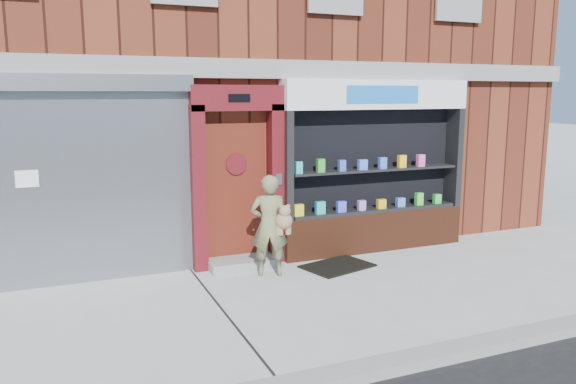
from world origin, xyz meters
TOP-DOWN VIEW (x-y plane):
  - ground at (0.00, 0.00)m, footprint 80.00×80.00m
  - curb at (0.00, -2.15)m, footprint 60.00×0.30m
  - building at (-0.00, 5.99)m, footprint 12.00×8.16m
  - shutter_bay at (-3.00, 1.93)m, footprint 3.10×0.30m
  - red_door_bay at (-0.75, 1.86)m, footprint 1.52×0.58m
  - pharmacy_bay at (1.75, 1.81)m, footprint 3.50×0.41m
  - woman at (-0.47, 1.17)m, footprint 0.66×0.53m
  - doormat at (0.68, 1.13)m, footprint 1.24×1.01m

SIDE VIEW (x-z plane):
  - ground at x=0.00m, z-range 0.00..0.00m
  - doormat at x=0.68m, z-range 0.00..0.03m
  - curb at x=0.00m, z-range 0.00..0.12m
  - woman at x=-0.47m, z-range 0.01..1.58m
  - pharmacy_bay at x=1.75m, z-range -0.13..2.87m
  - red_door_bay at x=-0.75m, z-range 0.01..2.91m
  - shutter_bay at x=-3.00m, z-range 0.20..3.24m
  - building at x=0.00m, z-range 0.00..8.00m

